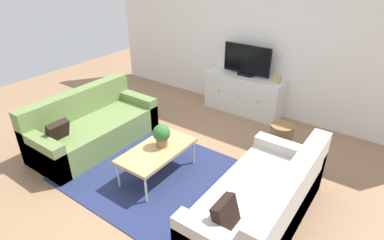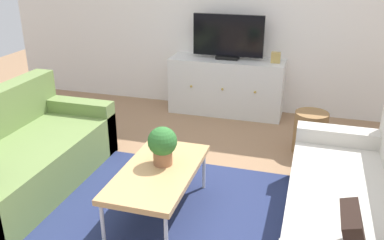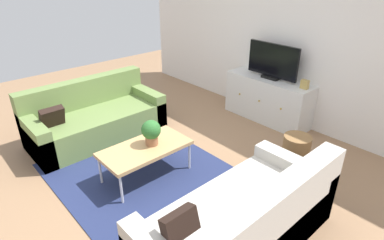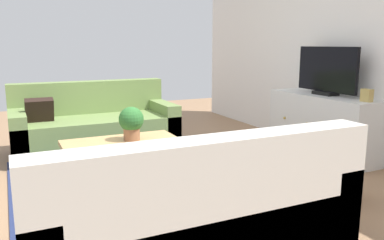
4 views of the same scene
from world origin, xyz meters
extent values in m
plane|color=#997251|center=(0.00, 0.00, 0.00)|extent=(10.00, 10.00, 0.00)
cube|color=white|center=(0.00, 2.55, 1.35)|extent=(6.40, 0.12, 2.70)
cube|color=navy|center=(0.00, -0.15, 0.01)|extent=(2.50, 1.90, 0.01)
cube|color=olive|center=(-1.35, -0.10, 0.21)|extent=(0.88, 1.91, 0.42)
cube|color=olive|center=(-1.69, -0.10, 0.41)|extent=(0.20, 1.91, 0.83)
cube|color=olive|center=(-1.35, 0.76, 0.28)|extent=(0.88, 0.18, 0.55)
cube|color=olive|center=(-1.35, -0.96, 0.28)|extent=(0.88, 0.18, 0.55)
cube|color=black|center=(-1.30, -0.72, 0.54)|extent=(0.19, 0.30, 0.32)
cube|color=beige|center=(1.35, -0.10, 0.21)|extent=(0.88, 1.91, 0.42)
cube|color=beige|center=(1.69, -0.10, 0.41)|extent=(0.20, 1.91, 0.83)
cube|color=beige|center=(1.35, 0.76, 0.28)|extent=(0.88, 0.18, 0.55)
cube|color=black|center=(1.30, -0.72, 0.54)|extent=(0.18, 0.30, 0.32)
cube|color=tan|center=(-0.07, -0.12, 0.39)|extent=(0.55, 1.05, 0.04)
cylinder|color=silver|center=(-0.30, -0.61, 0.19)|extent=(0.03, 0.03, 0.37)
cylinder|color=silver|center=(0.17, -0.61, 0.19)|extent=(0.03, 0.03, 0.37)
cylinder|color=silver|center=(-0.30, 0.36, 0.19)|extent=(0.03, 0.03, 0.37)
cylinder|color=silver|center=(0.17, 0.36, 0.19)|extent=(0.03, 0.03, 0.37)
cylinder|color=#936042|center=(-0.06, -0.03, 0.47)|extent=(0.15, 0.15, 0.11)
sphere|color=#2D6B2D|center=(-0.06, -0.03, 0.61)|extent=(0.23, 0.23, 0.23)
cube|color=silver|center=(-0.05, 2.27, 0.36)|extent=(1.43, 0.44, 0.71)
sphere|color=#B79338|center=(-0.45, 2.04, 0.39)|extent=(0.03, 0.03, 0.03)
sphere|color=#B79338|center=(-0.05, 2.04, 0.39)|extent=(0.03, 0.03, 0.03)
sphere|color=#B79338|center=(0.35, 2.04, 0.39)|extent=(0.03, 0.03, 0.03)
cube|color=black|center=(-0.05, 2.29, 0.73)|extent=(0.28, 0.16, 0.04)
cube|color=black|center=(-0.05, 2.29, 1.01)|extent=(0.88, 0.04, 0.51)
cube|color=tan|center=(0.55, 2.27, 0.78)|extent=(0.11, 0.07, 0.13)
cylinder|color=olive|center=(1.03, 1.39, 0.22)|extent=(0.34, 0.34, 0.44)
camera|label=1|loc=(2.29, -2.64, 2.67)|focal=29.52mm
camera|label=2|loc=(0.98, -2.74, 1.97)|focal=38.99mm
camera|label=3|loc=(2.69, -1.86, 2.37)|focal=29.81mm
camera|label=4|loc=(3.38, -1.04, 1.29)|focal=36.89mm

